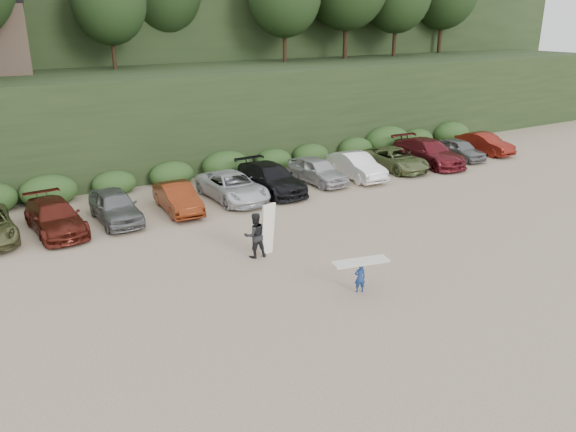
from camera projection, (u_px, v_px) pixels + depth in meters
ground at (352, 263)px, 22.41m from camera, size 120.00×120.00×0.00m
parked_cars at (255, 182)px, 30.69m from camera, size 39.57×5.79×1.65m
child_surfer at (360, 271)px, 19.80m from camera, size 2.10×1.01×1.21m
adult_surfer at (256, 235)px, 22.70m from camera, size 1.40×0.83×2.23m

